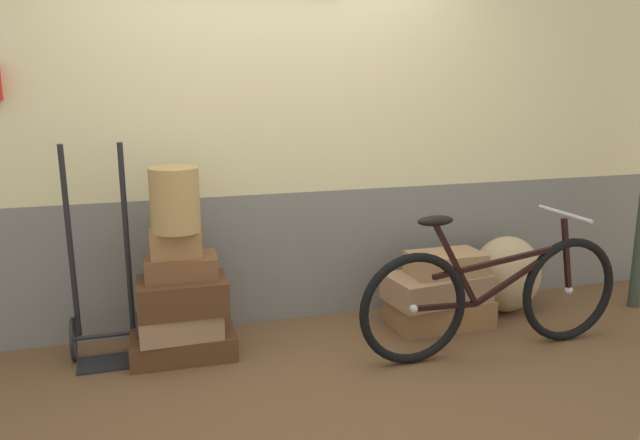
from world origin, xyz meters
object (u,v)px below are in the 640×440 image
object	(u,v)px
suitcase_0	(183,344)
suitcase_7	(445,263)
bicycle	(494,295)
luggage_trolley	(104,308)
suitcase_1	(180,323)
wicker_basket	(175,200)
suitcase_3	(181,266)
suitcase_2	(182,296)
suitcase_4	(175,243)
suitcase_6	(437,287)
suitcase_5	(439,311)
burlap_sack	(506,274)

from	to	relation	value
suitcase_0	suitcase_7	distance (m)	1.74
bicycle	luggage_trolley	bearing A→B (deg)	165.18
suitcase_1	wicker_basket	distance (m)	0.73
luggage_trolley	bicycle	bearing A→B (deg)	-14.82
suitcase_3	bicycle	size ratio (longest dim) A/B	0.24
suitcase_2	suitcase_4	world-z (taller)	suitcase_4
luggage_trolley	suitcase_4	bearing A→B (deg)	-12.15
suitcase_1	suitcase_6	distance (m)	1.67
wicker_basket	luggage_trolley	size ratio (longest dim) A/B	0.29
wicker_basket	bicycle	distance (m)	1.95
suitcase_3	suitcase_6	world-z (taller)	suitcase_3
suitcase_3	suitcase_7	world-z (taller)	suitcase_3
suitcase_0	luggage_trolley	distance (m)	0.51
suitcase_4	luggage_trolley	world-z (taller)	luggage_trolley
suitcase_2	suitcase_3	bearing A→B (deg)	84.57
suitcase_5	burlap_sack	bearing A→B (deg)	9.04
suitcase_5	wicker_basket	xyz separation A→B (m)	(-1.69, 0.00, 0.86)
wicker_basket	burlap_sack	distance (m)	2.36
suitcase_4	suitcase_5	world-z (taller)	suitcase_4
suitcase_7	burlap_sack	xyz separation A→B (m)	(0.55, 0.11, -0.16)
suitcase_4	suitcase_5	distance (m)	1.80
suitcase_4	wicker_basket	world-z (taller)	wicker_basket
suitcase_2	suitcase_5	bearing A→B (deg)	2.26
suitcase_3	bicycle	world-z (taller)	bicycle
suitcase_3	suitcase_7	size ratio (longest dim) A/B	0.85
suitcase_3	luggage_trolley	bearing A→B (deg)	172.64
suitcase_0	luggage_trolley	size ratio (longest dim) A/B	0.48
suitcase_4	bicycle	bearing A→B (deg)	-14.69
suitcase_3	bicycle	distance (m)	1.85
suitcase_1	suitcase_6	size ratio (longest dim) A/B	0.72
suitcase_2	luggage_trolley	xyz separation A→B (m)	(-0.44, 0.14, -0.08)
suitcase_0	suitcase_7	xyz separation A→B (m)	(1.70, -0.04, 0.36)
suitcase_6	burlap_sack	distance (m)	0.61
suitcase_7	suitcase_5	bearing A→B (deg)	133.77
suitcase_3	suitcase_6	xyz separation A→B (m)	(1.64, -0.05, -0.28)
luggage_trolley	suitcase_3	bearing A→B (deg)	-11.41
luggage_trolley	suitcase_5	bearing A→B (deg)	-3.10
suitcase_2	burlap_sack	size ratio (longest dim) A/B	0.93
suitcase_1	suitcase_4	bearing A→B (deg)	89.11
wicker_basket	luggage_trolley	world-z (taller)	luggage_trolley
burlap_sack	suitcase_0	bearing A→B (deg)	-178.09
suitcase_2	burlap_sack	world-z (taller)	burlap_sack
wicker_basket	burlap_sack	xyz separation A→B (m)	(2.26, 0.09, -0.68)
burlap_sack	bicycle	size ratio (longest dim) A/B	0.31
suitcase_5	suitcase_6	size ratio (longest dim) A/B	1.00
suitcase_3	bicycle	bearing A→B (deg)	-11.62
wicker_basket	burlap_sack	bearing A→B (deg)	2.25
suitcase_6	suitcase_7	bearing A→B (deg)	-4.57
suitcase_2	suitcase_4	size ratio (longest dim) A/B	1.77
suitcase_2	burlap_sack	bearing A→B (deg)	4.39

